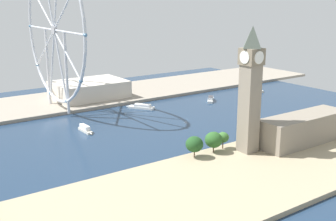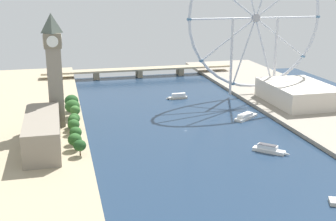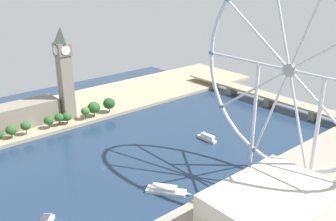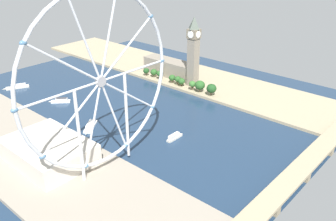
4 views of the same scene
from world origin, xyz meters
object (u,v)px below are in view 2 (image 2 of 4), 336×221
object	(u,v)px
clock_tower	(54,69)
river_bridge	(139,70)
parliament_block	(43,132)
tour_boat_2	(178,96)
ferris_wheel	(256,19)
tour_boat_0	(269,149)
tour_boat_3	(246,116)
riverside_hall	(298,93)

from	to	relation	value
clock_tower	river_bridge	bearing A→B (deg)	62.12
parliament_block	tour_boat_2	world-z (taller)	parliament_block
river_bridge	ferris_wheel	bearing A→B (deg)	-52.82
parliament_block	tour_boat_2	size ratio (longest dim) A/B	3.50
ferris_wheel	tour_boat_0	distance (m)	166.59
tour_boat_0	tour_boat_2	xyz separation A→B (m)	(-21.60, 148.82, 0.11)
ferris_wheel	tour_boat_3	size ratio (longest dim) A/B	5.22
ferris_wheel	river_bridge	bearing A→B (deg)	127.18
riverside_hall	tour_boat_0	distance (m)	124.84
tour_boat_3	parliament_block	bearing A→B (deg)	156.65
tour_boat_2	tour_boat_3	world-z (taller)	tour_boat_2
river_bridge	tour_boat_0	size ratio (longest dim) A/B	10.92
ferris_wheel	river_bridge	size ratio (longest dim) A/B	0.62
parliament_block	tour_boat_0	world-z (taller)	parliament_block
clock_tower	riverside_hall	distance (m)	212.16
ferris_wheel	tour_boat_2	bearing A→B (deg)	174.13
ferris_wheel	parliament_block	bearing A→B (deg)	-151.70
clock_tower	ferris_wheel	distance (m)	194.84
tour_boat_0	tour_boat_2	world-z (taller)	tour_boat_2
tour_boat_0	tour_boat_3	distance (m)	75.07
parliament_block	tour_boat_0	bearing A→B (deg)	-14.64
ferris_wheel	tour_boat_3	xyz separation A→B (m)	(-35.28, -67.92, -72.34)
clock_tower	parliament_block	bearing A→B (deg)	-102.22
parliament_block	river_bridge	size ratio (longest dim) A/B	0.34
parliament_block	ferris_wheel	world-z (taller)	ferris_wheel
tour_boat_2	tour_boat_3	bearing A→B (deg)	115.30
parliament_block	riverside_hall	world-z (taller)	parliament_block
riverside_hall	tour_boat_2	distance (m)	109.95
river_bridge	tour_boat_2	world-z (taller)	river_bridge
clock_tower	ferris_wheel	size ratio (longest dim) A/B	0.60
clock_tower	tour_boat_0	distance (m)	162.41
clock_tower	ferris_wheel	bearing A→B (deg)	17.81
riverside_hall	tour_boat_2	size ratio (longest dim) A/B	3.35
tour_boat_0	river_bridge	bearing A→B (deg)	142.33
ferris_wheel	tour_boat_2	world-z (taller)	ferris_wheel
tour_boat_0	tour_boat_3	xyz separation A→B (m)	(15.51, 73.45, -0.31)
riverside_hall	river_bridge	size ratio (longest dim) A/B	0.32
ferris_wheel	tour_boat_2	distance (m)	102.31
river_bridge	tour_boat_3	xyz separation A→B (m)	(54.50, -186.30, -5.97)
tour_boat_2	parliament_block	bearing A→B (deg)	41.76
clock_tower	tour_boat_3	world-z (taller)	clock_tower
parliament_block	tour_boat_0	size ratio (longest dim) A/B	3.67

